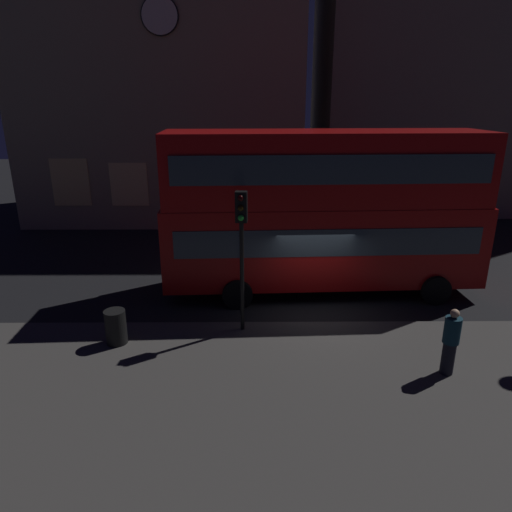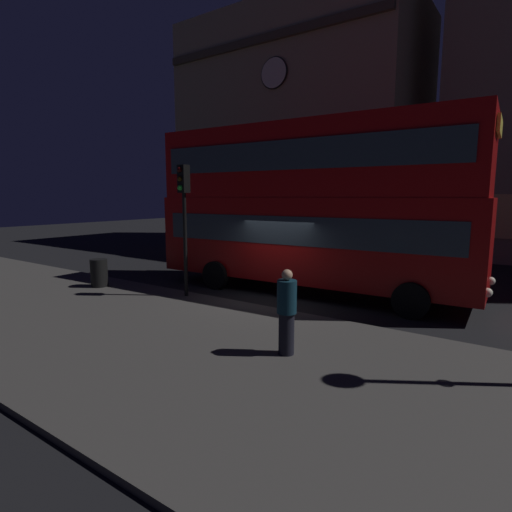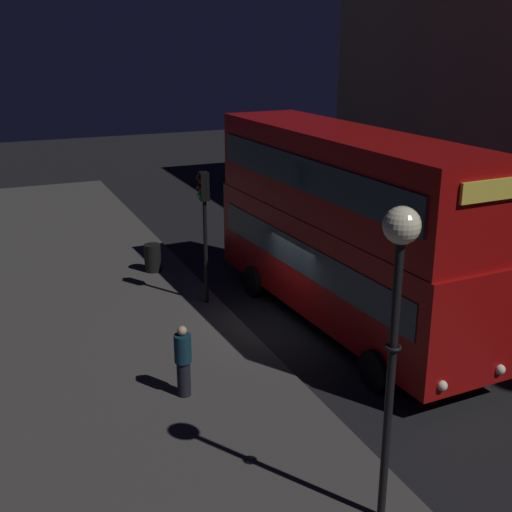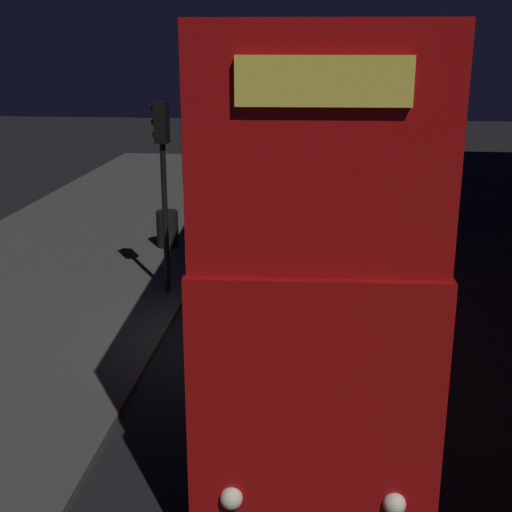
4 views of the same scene
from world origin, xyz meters
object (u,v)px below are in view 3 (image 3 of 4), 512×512
at_px(traffic_light_near_kerb, 204,211).
at_px(litter_bin, 153,258).
at_px(double_decker_bus, 342,221).
at_px(street_lamp, 398,284).
at_px(pedestrian, 183,360).

distance_m(traffic_light_near_kerb, litter_bin, 4.35).
height_order(double_decker_bus, street_lamp, street_lamp).
bearing_deg(traffic_light_near_kerb, double_decker_bus, 53.77).
bearing_deg(double_decker_bus, traffic_light_near_kerb, -133.40).
bearing_deg(traffic_light_near_kerb, street_lamp, 2.15).
relative_size(double_decker_bus, street_lamp, 1.99).
distance_m(double_decker_bus, traffic_light_near_kerb, 4.16).
bearing_deg(double_decker_bus, street_lamp, -27.61).
relative_size(traffic_light_near_kerb, litter_bin, 4.22).
relative_size(pedestrian, litter_bin, 1.78).
distance_m(street_lamp, litter_bin, 14.44).
bearing_deg(pedestrian, traffic_light_near_kerb, -103.28).
bearing_deg(street_lamp, double_decker_bus, 154.94).
bearing_deg(street_lamp, litter_bin, -178.70).
height_order(double_decker_bus, pedestrian, double_decker_bus).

